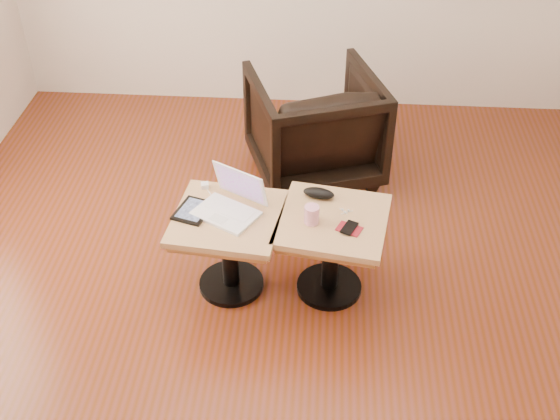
# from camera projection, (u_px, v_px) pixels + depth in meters

# --- Properties ---
(room_shell) EXTENTS (4.52, 4.52, 2.71)m
(room_shell) POSITION_uv_depth(u_px,v_px,m) (296.00, 78.00, 3.09)
(room_shell) COLOR #5B260B
(room_shell) RESTS_ON ground
(side_table_left) EXTENTS (0.62, 0.62, 0.51)m
(side_table_left) POSITION_uv_depth(u_px,v_px,m) (229.00, 234.00, 3.76)
(side_table_left) COLOR black
(side_table_left) RESTS_ON ground
(side_table_right) EXTENTS (0.64, 0.64, 0.51)m
(side_table_right) POSITION_uv_depth(u_px,v_px,m) (332.00, 237.00, 3.74)
(side_table_right) COLOR black
(side_table_right) RESTS_ON ground
(laptop) EXTENTS (0.41, 0.40, 0.22)m
(laptop) POSITION_uv_depth(u_px,v_px,m) (231.00, 204.00, 3.68)
(laptop) COLOR white
(laptop) RESTS_ON side_table_left
(tablet) EXTENTS (0.22, 0.25, 0.02)m
(tablet) POSITION_uv_depth(u_px,v_px,m) (193.00, 211.00, 3.70)
(tablet) COLOR black
(tablet) RESTS_ON side_table_left
(charging_adapter) EXTENTS (0.05, 0.05, 0.03)m
(charging_adapter) POSITION_uv_depth(u_px,v_px,m) (205.00, 185.00, 3.87)
(charging_adapter) COLOR white
(charging_adapter) RESTS_ON side_table_left
(glasses_case) EXTENTS (0.18, 0.11, 0.05)m
(glasses_case) POSITION_uv_depth(u_px,v_px,m) (319.00, 193.00, 3.79)
(glasses_case) COLOR black
(glasses_case) RESTS_ON side_table_right
(striped_cup) EXTENTS (0.09, 0.09, 0.10)m
(striped_cup) POSITION_uv_depth(u_px,v_px,m) (312.00, 215.00, 3.60)
(striped_cup) COLOR #D83D7F
(striped_cup) RESTS_ON side_table_right
(earbuds_tangle) EXTENTS (0.06, 0.04, 0.01)m
(earbuds_tangle) POSITION_uv_depth(u_px,v_px,m) (345.00, 211.00, 3.70)
(earbuds_tangle) COLOR white
(earbuds_tangle) RESTS_ON side_table_right
(phone_on_sleeve) EXTENTS (0.15, 0.13, 0.02)m
(phone_on_sleeve) POSITION_uv_depth(u_px,v_px,m) (349.00, 228.00, 3.58)
(phone_on_sleeve) COLOR maroon
(phone_on_sleeve) RESTS_ON side_table_right
(armchair) EXTENTS (1.01, 1.03, 0.74)m
(armchair) POSITION_uv_depth(u_px,v_px,m) (314.00, 126.00, 4.66)
(armchair) COLOR black
(armchair) RESTS_ON ground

